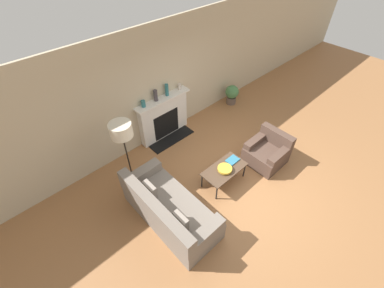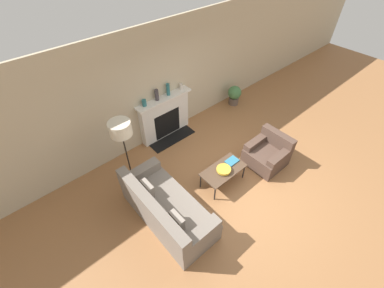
{
  "view_description": "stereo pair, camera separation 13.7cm",
  "coord_description": "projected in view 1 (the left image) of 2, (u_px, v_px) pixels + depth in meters",
  "views": [
    {
      "loc": [
        -3.25,
        -1.82,
        4.66
      ],
      "look_at": [
        -0.25,
        1.4,
        0.45
      ],
      "focal_mm": 24.0,
      "sensor_mm": 36.0,
      "label": 1
    },
    {
      "loc": [
        -3.15,
        -1.92,
        4.66
      ],
      "look_at": [
        -0.25,
        1.4,
        0.45
      ],
      "focal_mm": 24.0,
      "sensor_mm": 36.0,
      "label": 2
    }
  ],
  "objects": [
    {
      "name": "mantel_vase_left",
      "position": [
        143.0,
        104.0,
        5.9
      ],
      "size": [
        0.1,
        0.1,
        0.16
      ],
      "color": "#28666B",
      "rests_on": "fireplace"
    },
    {
      "name": "mantel_vase_center_right",
      "position": [
        167.0,
        90.0,
        6.2
      ],
      "size": [
        0.09,
        0.09,
        0.3
      ],
      "color": "#28666B",
      "rests_on": "fireplace"
    },
    {
      "name": "mantel_vase_center_left",
      "position": [
        156.0,
        96.0,
        6.04
      ],
      "size": [
        0.1,
        0.1,
        0.28
      ],
      "color": "#3D383D",
      "rests_on": "fireplace"
    },
    {
      "name": "ground_plane",
      "position": [
        242.0,
        185.0,
        5.79
      ],
      "size": [
        18.0,
        18.0,
        0.0
      ],
      "primitive_type": "plane",
      "color": "#99663D"
    },
    {
      "name": "fireplace",
      "position": [
        164.0,
        118.0,
        6.63
      ],
      "size": [
        1.53,
        0.59,
        1.17
      ],
      "color": "silver",
      "rests_on": "ground_plane"
    },
    {
      "name": "bowl",
      "position": [
        225.0,
        169.0,
        5.5
      ],
      "size": [
        0.31,
        0.31,
        0.07
      ],
      "color": "gold",
      "rests_on": "coffee_table"
    },
    {
      "name": "couch",
      "position": [
        169.0,
        210.0,
        4.94
      ],
      "size": [
        0.93,
        2.03,
        0.9
      ],
      "rotation": [
        0.0,
        0.0,
        1.57
      ],
      "color": "slate",
      "rests_on": "ground_plane"
    },
    {
      "name": "coffee_table",
      "position": [
        224.0,
        170.0,
        5.58
      ],
      "size": [
        1.0,
        0.52,
        0.43
      ],
      "color": "#4C3828",
      "rests_on": "ground_plane"
    },
    {
      "name": "wall_back",
      "position": [
        164.0,
        83.0,
        6.2
      ],
      "size": [
        18.0,
        0.06,
        2.9
      ],
      "color": "#BCAD8E",
      "rests_on": "ground_plane"
    },
    {
      "name": "floor_lamp",
      "position": [
        122.0,
        135.0,
        4.95
      ],
      "size": [
        0.44,
        0.44,
        1.64
      ],
      "color": "black",
      "rests_on": "ground_plane"
    },
    {
      "name": "armchair_near",
      "position": [
        267.0,
        152.0,
        6.13
      ],
      "size": [
        0.84,
        0.84,
        0.77
      ],
      "rotation": [
        0.0,
        0.0,
        -1.57
      ],
      "color": "#4C382D",
      "rests_on": "ground_plane"
    },
    {
      "name": "potted_plant",
      "position": [
        232.0,
        94.0,
        7.87
      ],
      "size": [
        0.41,
        0.41,
        0.61
      ],
      "color": "brown",
      "rests_on": "ground_plane"
    },
    {
      "name": "mantel_vase_right",
      "position": [
        179.0,
        87.0,
        6.45
      ],
      "size": [
        0.08,
        0.08,
        0.15
      ],
      "color": "beige",
      "rests_on": "fireplace"
    },
    {
      "name": "book",
      "position": [
        233.0,
        160.0,
        5.73
      ],
      "size": [
        0.29,
        0.21,
        0.02
      ],
      "rotation": [
        0.0,
        0.0,
        0.01
      ],
      "color": "teal",
      "rests_on": "coffee_table"
    }
  ]
}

